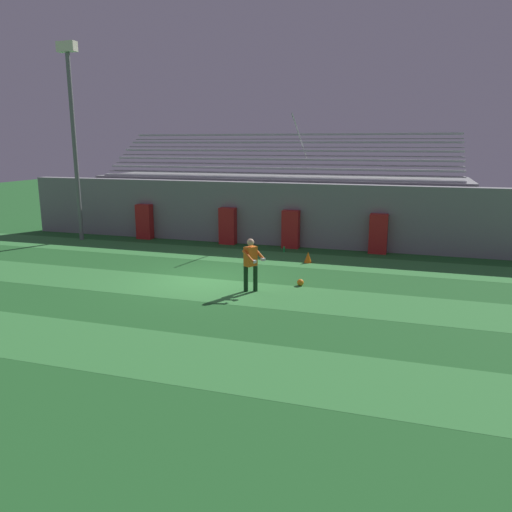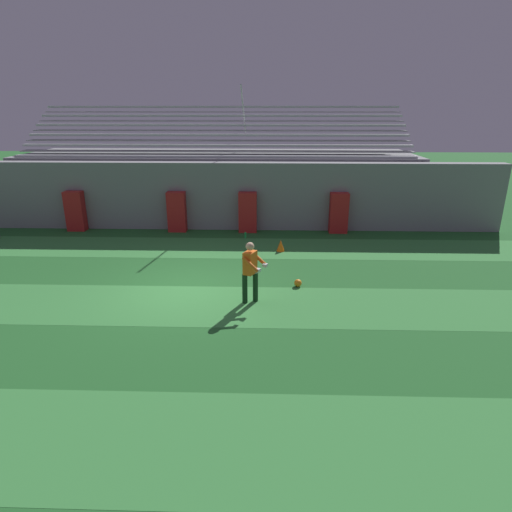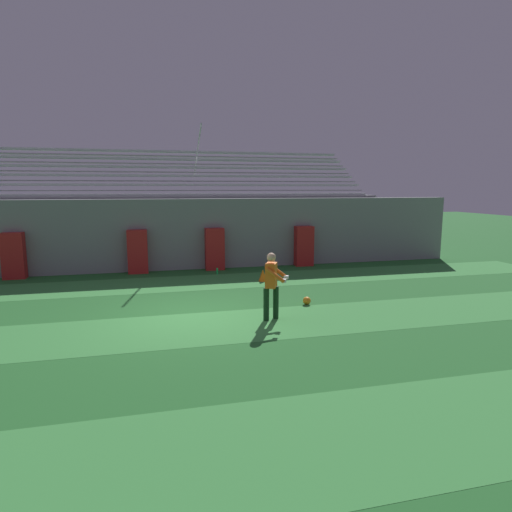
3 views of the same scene
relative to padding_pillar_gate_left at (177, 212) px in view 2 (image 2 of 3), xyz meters
name	(u,v)px [view 2 (image 2 of 3)]	position (x,y,z in m)	size (l,w,h in m)	color
ground_plane	(187,288)	(1.47, -5.95, -0.83)	(80.00, 80.00, 0.00)	#236028
turf_stripe_near	(117,440)	(1.47, -11.95, -0.83)	(28.00, 2.44, 0.01)	#38843D
turf_stripe_mid	(179,305)	(1.47, -7.07, -0.83)	(28.00, 2.44, 0.01)	#38843D
turf_stripe_far	(205,247)	(1.47, -2.19, -0.83)	(28.00, 2.44, 0.01)	#38843D
back_wall	(213,196)	(1.47, 0.55, 0.57)	(24.00, 0.60, 2.80)	gray
padding_pillar_gate_left	(177,212)	(0.00, 0.00, 0.00)	(0.74, 0.44, 1.66)	#B21E1E
padding_pillar_gate_right	(248,212)	(2.95, 0.00, 0.00)	(0.74, 0.44, 1.66)	#B21E1E
padding_pillar_far_left	(75,211)	(-4.27, 0.00, 0.00)	(0.74, 0.44, 1.66)	#B21E1E
padding_pillar_far_right	(339,213)	(6.69, 0.00, 0.00)	(0.74, 0.44, 1.66)	#B21E1E
bleacher_stand	(220,183)	(1.47, 3.24, 0.68)	(18.00, 4.75, 5.83)	gray
goalkeeper	(251,269)	(3.36, -6.84, 0.13)	(0.70, 0.72, 1.67)	#143319
soccer_ball	(298,283)	(4.69, -5.76, -0.72)	(0.22, 0.22, 0.22)	orange
traffic_cone	(281,246)	(4.26, -2.53, -0.62)	(0.30, 0.30, 0.42)	orange
water_bottle	(245,235)	(2.90, -0.94, -0.71)	(0.07, 0.07, 0.24)	green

